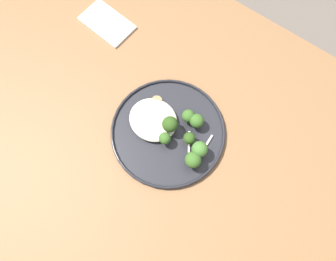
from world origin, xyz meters
TOP-DOWN VIEW (x-y plane):
  - ground at (0.00, 0.00)m, footprint 6.00×6.00m
  - wooden_dining_table at (0.00, 0.00)m, footprint 1.40×1.00m
  - dinner_plate at (0.05, -0.05)m, footprint 0.29×0.29m
  - noodle_bed at (0.09, -0.05)m, footprint 0.13×0.11m
  - seared_scallop_center_golden at (0.12, -0.03)m, footprint 0.03×0.03m
  - seared_scallop_tiny_bay at (0.09, -0.03)m, footprint 0.02×0.02m
  - seared_scallop_right_edge at (0.09, -0.08)m, footprint 0.03×0.03m
  - seared_scallop_front_small at (0.12, -0.10)m, footprint 0.03×0.03m
  - broccoli_floret_front_edge at (0.05, -0.06)m, footprint 0.04×0.04m
  - broccoli_floret_right_tilted at (-0.05, -0.05)m, footprint 0.04×0.04m
  - broccoli_floret_rear_charred at (-0.01, -0.06)m, footprint 0.03×0.03m
  - broccoli_floret_near_rim at (-0.00, -0.11)m, footprint 0.04×0.04m
  - broccoli_floret_tall_stalk at (0.04, -0.02)m, footprint 0.03×0.03m
  - broccoli_floret_beside_noodles at (-0.05, -0.02)m, footprint 0.04×0.04m
  - broccoli_floret_split_head at (0.02, -0.11)m, footprint 0.03×0.03m
  - onion_sliver_long_sliver at (-0.01, -0.06)m, footprint 0.03×0.05m
  - onion_sliver_short_strip at (-0.05, -0.08)m, footprint 0.01×0.04m
  - folded_napkin at (0.38, -0.21)m, footprint 0.16×0.10m

SIDE VIEW (x-z plane):
  - ground at x=0.00m, z-range 0.00..0.00m
  - wooden_dining_table at x=0.00m, z-range 0.29..1.03m
  - folded_napkin at x=0.38m, z-range 0.74..0.75m
  - dinner_plate at x=0.05m, z-range 0.74..0.76m
  - onion_sliver_long_sliver at x=-0.01m, z-range 0.75..0.76m
  - onion_sliver_short_strip at x=-0.05m, z-range 0.75..0.76m
  - seared_scallop_front_small at x=0.12m, z-range 0.75..0.77m
  - seared_scallop_tiny_bay at x=0.09m, z-range 0.75..0.77m
  - seared_scallop_center_golden at x=0.12m, z-range 0.75..0.77m
  - seared_scallop_right_edge at x=0.09m, z-range 0.75..0.77m
  - noodle_bed at x=0.09m, z-range 0.75..0.78m
  - broccoli_floret_split_head at x=0.02m, z-range 0.75..0.80m
  - broccoli_floret_rear_charred at x=-0.01m, z-range 0.76..0.80m
  - broccoli_floret_tall_stalk at x=0.04m, z-range 0.76..0.80m
  - broccoli_floret_near_rim at x=0.00m, z-range 0.76..0.81m
  - broccoli_floret_beside_noodles at x=-0.05m, z-range 0.76..0.82m
  - broccoli_floret_right_tilted at x=-0.05m, z-range 0.76..0.82m
  - broccoli_floret_front_edge at x=0.05m, z-range 0.76..0.82m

